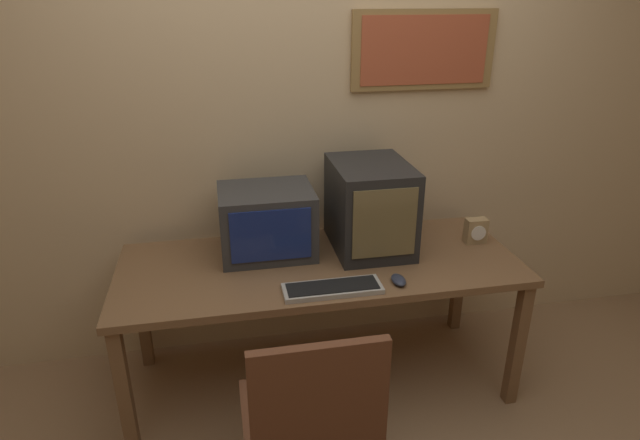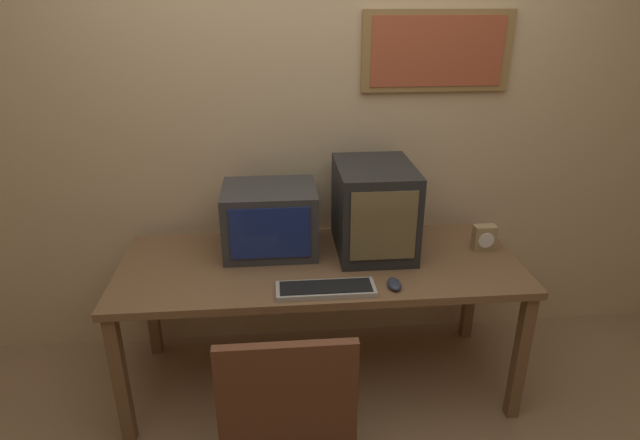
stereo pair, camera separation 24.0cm
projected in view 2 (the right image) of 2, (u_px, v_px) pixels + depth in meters
The scene contains 8 objects.
wall_back at pixel (313, 116), 2.75m from camera, with size 8.00×0.08×2.60m.
desk at pixel (320, 274), 2.58m from camera, with size 1.90×0.75×0.71m.
monitor_left at pixel (270, 219), 2.61m from camera, with size 0.45×0.37×0.33m.
monitor_right at pixel (374, 208), 2.60m from camera, with size 0.36×0.48×0.43m.
keyboard_main at pixel (326, 289), 2.29m from camera, with size 0.43×0.14×0.03m.
mouse_near_keyboard at pixel (394, 284), 2.32m from camera, with size 0.06×0.10×0.03m.
desk_clock at pixel (484, 238), 2.65m from camera, with size 0.11×0.06×0.13m.
office_chair at pixel (288, 440), 1.95m from camera, with size 0.51×0.51×0.93m.
Camera 2 is at (-0.20, -1.51, 1.89)m, focal length 30.00 mm.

